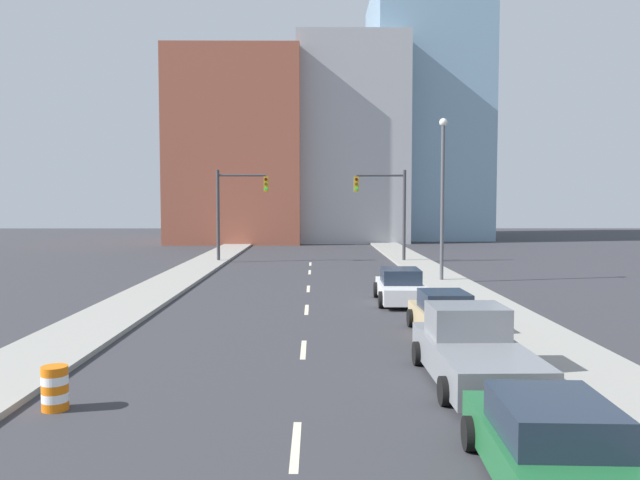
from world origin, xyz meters
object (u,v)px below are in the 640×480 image
at_px(sedan_green, 553,448).
at_px(sedan_tan, 444,315).
at_px(traffic_signal_right, 391,204).
at_px(street_lamp, 443,189).
at_px(sedan_white, 400,287).
at_px(traffic_signal_left, 232,204).
at_px(pickup_truck_gray, 473,352).
at_px(traffic_barrel, 55,388).

relative_size(sedan_green, sedan_tan, 1.12).
relative_size(traffic_signal_right, sedan_green, 1.41).
distance_m(street_lamp, sedan_tan, 14.43).
height_order(sedan_green, sedan_white, sedan_white).
distance_m(traffic_signal_left, sedan_white, 21.13).
height_order(street_lamp, pickup_truck_gray, street_lamp).
xyz_separation_m(traffic_signal_right, sedan_tan, (-1.20, -24.96, -3.65)).
distance_m(traffic_signal_right, sedan_green, 36.45).
bearing_deg(traffic_signal_left, traffic_barrel, -89.06).
xyz_separation_m(sedan_tan, sedan_white, (-0.56, 6.65, 0.03)).
height_order(traffic_signal_left, sedan_tan, traffic_signal_left).
height_order(traffic_signal_left, sedan_white, traffic_signal_left).
bearing_deg(sedan_green, sedan_tan, 89.37).
xyz_separation_m(traffic_barrel, sedan_tan, (9.93, 7.50, 0.19)).
xyz_separation_m(traffic_signal_left, pickup_truck_gray, (10.07, -30.37, -3.58)).
xyz_separation_m(traffic_signal_left, sedan_tan, (10.46, -24.96, -3.65)).
bearing_deg(sedan_white, traffic_barrel, -122.11).
bearing_deg(street_lamp, traffic_signal_left, 138.71).
bearing_deg(traffic_signal_left, sedan_green, -74.82).
xyz_separation_m(traffic_signal_left, sedan_white, (9.90, -18.31, -3.62)).
bearing_deg(street_lamp, sedan_green, -97.55).
relative_size(pickup_truck_gray, sedan_tan, 1.27).
relative_size(traffic_signal_left, sedan_tan, 1.57).
relative_size(traffic_signal_right, traffic_barrel, 7.12).
bearing_deg(street_lamp, sedan_tan, -101.09).
bearing_deg(sedan_white, street_lamp, 66.16).
height_order(sedan_tan, sedan_white, sedan_white).
xyz_separation_m(traffic_signal_right, street_lamp, (1.44, -11.51, 0.86)).
relative_size(sedan_green, sedan_white, 1.00).
relative_size(traffic_barrel, street_lamp, 0.11).
height_order(traffic_signal_left, sedan_green, traffic_signal_left).
bearing_deg(traffic_signal_left, street_lamp, -41.29).
xyz_separation_m(traffic_signal_right, pickup_truck_gray, (-1.59, -30.37, -3.58)).
bearing_deg(sedan_tan, sedan_white, 93.63).
height_order(sedan_green, sedan_tan, sedan_tan).
relative_size(traffic_signal_left, sedan_white, 1.41).
distance_m(traffic_signal_left, sedan_green, 37.71).
bearing_deg(sedan_tan, street_lamp, 77.68).
height_order(traffic_barrel, sedan_tan, sedan_tan).
height_order(street_lamp, sedan_white, street_lamp).
relative_size(traffic_barrel, sedan_tan, 0.22).
distance_m(traffic_barrel, sedan_tan, 12.45).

